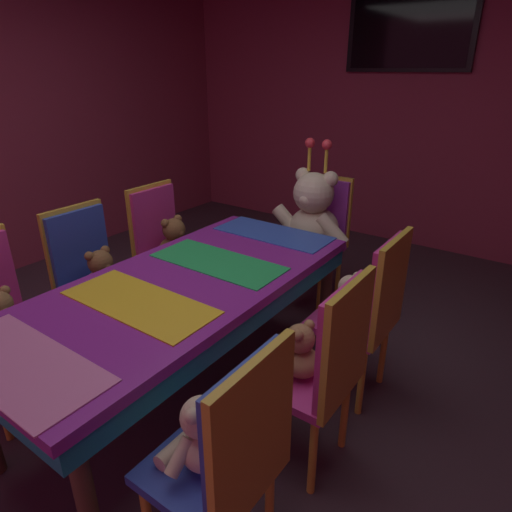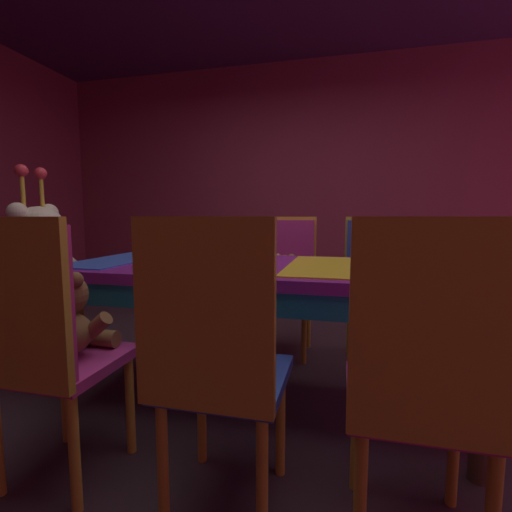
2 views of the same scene
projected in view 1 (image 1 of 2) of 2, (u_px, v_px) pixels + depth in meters
name	position (u px, v px, depth m)	size (l,w,h in m)	color
ground_plane	(191.00, 395.00, 2.54)	(7.90, 7.90, 0.00)	#3F2D38
wall_back	(403.00, 105.00, 4.39)	(5.20, 0.12, 2.80)	#99334C
banquet_table	(183.00, 296.00, 2.29)	(0.90, 2.02, 0.75)	purple
teddy_left_0	(3.00, 319.00, 2.21)	(0.23, 0.29, 0.28)	olive
chair_left_1	(88.00, 269.00, 2.73)	(0.42, 0.41, 0.98)	#2D47B2
teddy_left_1	(103.00, 276.00, 2.65)	(0.25, 0.32, 0.30)	brown
chair_left_2	(161.00, 239.00, 3.21)	(0.42, 0.41, 0.98)	#CC338C
teddy_left_2	(175.00, 243.00, 3.13)	(0.27, 0.35, 0.33)	brown
chair_right_0	(234.00, 452.00, 1.42)	(0.42, 0.41, 0.98)	#2D47B2
teddy_right_0	(201.00, 436.00, 1.51)	(0.24, 0.30, 0.29)	beige
chair_right_1	(328.00, 360.00, 1.87)	(0.42, 0.41, 0.98)	#CC338C
teddy_right_1	(299.00, 353.00, 1.96)	(0.22, 0.28, 0.27)	#9E7247
chair_right_2	(374.00, 304.00, 2.32)	(0.42, 0.41, 0.98)	#CC338C
teddy_right_2	(348.00, 300.00, 2.41)	(0.22, 0.28, 0.27)	beige
throne_chair	(321.00, 226.00, 3.46)	(0.41, 0.42, 0.98)	purple
king_teddy_bear	(312.00, 216.00, 3.29)	(0.64, 0.50, 0.82)	beige
wall_tv	(409.00, 32.00, 4.06)	(1.19, 0.06, 0.69)	black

